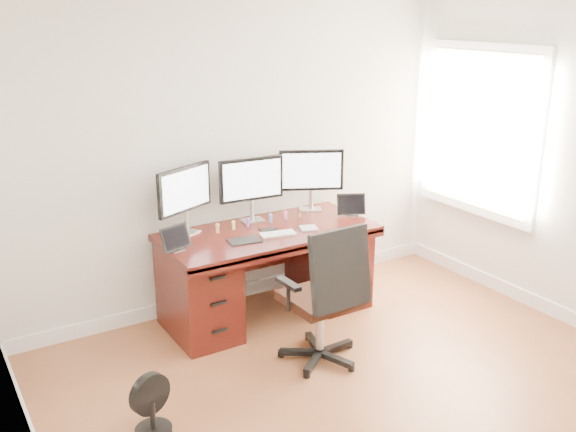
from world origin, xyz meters
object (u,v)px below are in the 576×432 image
desk (267,269)px  keyboard (278,234)px  office_chair (324,318)px  monitor_center (251,181)px  floor_fan (152,405)px

desk → keyboard: (0.01, -0.17, 0.36)m
office_chair → monitor_center: (0.02, 1.10, 0.74)m
office_chair → keyboard: office_chair is taller
desk → keyboard: 0.39m
floor_fan → monitor_center: monitor_center is taller
office_chair → floor_fan: office_chair is taller
desk → floor_fan: bearing=-143.5°
desk → floor_fan: 1.70m
desk → keyboard: size_ratio=6.18×
desk → office_chair: bearing=-91.6°
floor_fan → desk: bearing=19.2°
desk → floor_fan: size_ratio=4.42×
keyboard → desk: bearing=104.3°
desk → floor_fan: desk is taller
office_chair → floor_fan: (-1.33, -0.14, -0.16)m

